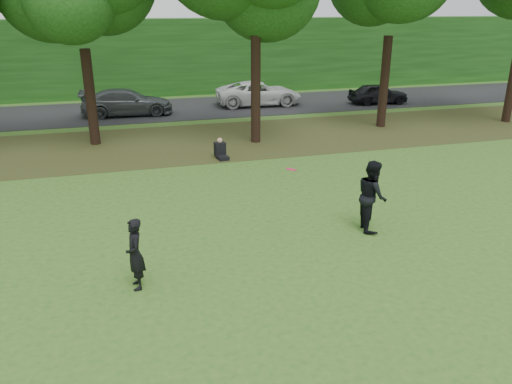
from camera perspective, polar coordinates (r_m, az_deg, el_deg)
The scene contains 9 objects.
ground at distance 10.82m, azimuth -2.64°, elevation -11.95°, with size 120.00×120.00×0.00m, color #2D5B1C.
leaf_litter at distance 22.75m, azimuth -10.31°, elevation 5.42°, with size 60.00×7.00×0.01m, color #4C351B.
street at distance 30.53m, azimuth -11.96°, elevation 9.14°, with size 70.00×7.00×0.02m, color black.
far_hedge at distance 36.11m, azimuth -13.06°, elevation 14.77°, with size 70.00×3.00×5.00m, color #174313.
player_left at distance 11.08m, azimuth -13.65°, elevation -6.93°, with size 0.59×0.39×1.61m, color black.
player_right at distance 13.86m, azimuth 13.11°, elevation -0.40°, with size 0.95×0.74×1.96m, color black.
parked_cars at distance 29.60m, azimuth -12.95°, elevation 10.11°, with size 36.00×3.77×1.45m.
frisbee at distance 12.38m, azimuth 4.06°, elevation 2.60°, with size 0.35×0.35×0.11m.
seated_person at distance 20.24m, azimuth -4.06°, elevation 4.72°, with size 0.51×0.78×0.83m.
Camera 1 is at (-2.03, -8.91, 5.81)m, focal length 35.00 mm.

